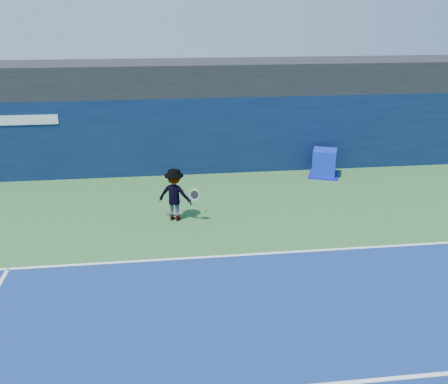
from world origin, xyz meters
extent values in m
plane|color=#2E672F|center=(0.00, 0.00, 0.00)|extent=(80.00, 80.00, 0.00)
cube|color=white|center=(0.00, 3.00, 0.01)|extent=(24.00, 0.10, 0.01)
cube|color=black|center=(0.00, 11.50, 3.60)|extent=(36.00, 3.00, 1.20)
cube|color=#0B1B3D|center=(0.00, 10.50, 1.50)|extent=(36.00, 1.00, 3.00)
cube|color=#0D23BD|center=(5.24, 9.21, 0.53)|extent=(1.14, 1.14, 1.05)
cube|color=#110CB3|center=(5.24, 9.21, 0.04)|extent=(1.42, 1.42, 0.07)
imported|color=white|center=(-0.68, 5.64, 0.82)|extent=(1.21, 0.96, 1.65)
cylinder|color=black|center=(-0.23, 5.39, 0.65)|extent=(0.08, 0.15, 0.26)
torus|color=white|center=(-0.09, 5.34, 0.90)|extent=(0.30, 0.17, 0.29)
cylinder|color=black|center=(-0.09, 5.34, 0.90)|extent=(0.25, 0.13, 0.25)
sphere|color=#DAF71B|center=(-0.04, 5.87, 0.87)|extent=(0.07, 0.07, 0.07)
camera|label=1|loc=(-0.98, -8.72, 6.22)|focal=40.00mm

